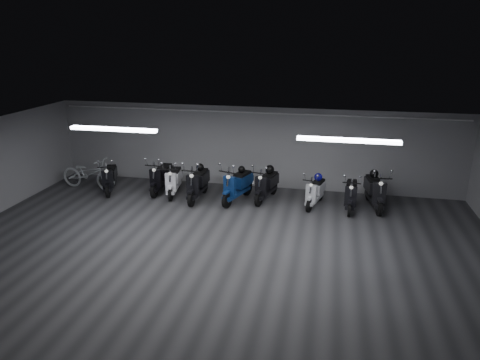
% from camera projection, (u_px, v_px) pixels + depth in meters
% --- Properties ---
extents(floor, '(14.00, 10.00, 0.01)m').
position_uv_depth(floor, '(216.00, 252.00, 10.71)').
color(floor, '#333335').
rests_on(floor, ground).
extents(ceiling, '(14.00, 10.00, 0.01)m').
position_uv_depth(ceiling, '(214.00, 141.00, 9.81)').
color(ceiling, gray).
rests_on(ceiling, ground).
extents(back_wall, '(14.00, 0.01, 2.80)m').
position_uv_depth(back_wall, '(253.00, 147.00, 14.90)').
color(back_wall, gray).
rests_on(back_wall, ground).
extents(front_wall, '(14.00, 0.01, 2.80)m').
position_uv_depth(front_wall, '(115.00, 335.00, 5.62)').
color(front_wall, gray).
rests_on(front_wall, ground).
extents(fluor_strip_left, '(2.40, 0.18, 0.08)m').
position_uv_depth(fluor_strip_left, '(113.00, 129.00, 11.34)').
color(fluor_strip_left, white).
rests_on(fluor_strip_left, ceiling).
extents(fluor_strip_right, '(2.40, 0.18, 0.08)m').
position_uv_depth(fluor_strip_right, '(348.00, 140.00, 10.17)').
color(fluor_strip_right, white).
rests_on(fluor_strip_right, ceiling).
extents(conduit, '(13.60, 0.05, 0.05)m').
position_uv_depth(conduit, '(253.00, 113.00, 14.43)').
color(conduit, white).
rests_on(conduit, back_wall).
extents(scooter_0, '(1.11, 1.83, 1.29)m').
position_uv_depth(scooter_0, '(109.00, 174.00, 14.57)').
color(scooter_0, black).
rests_on(scooter_0, floor).
extents(scooter_1, '(0.68, 1.84, 1.35)m').
position_uv_depth(scooter_1, '(161.00, 173.00, 14.57)').
color(scooter_1, black).
rests_on(scooter_1, floor).
extents(scooter_2, '(0.83, 1.82, 1.30)m').
position_uv_depth(scooter_2, '(174.00, 176.00, 14.30)').
color(scooter_2, white).
rests_on(scooter_2, floor).
extents(scooter_3, '(0.70, 1.93, 1.43)m').
position_uv_depth(scooter_3, '(198.00, 178.00, 13.87)').
color(scooter_3, black).
rests_on(scooter_3, floor).
extents(scooter_4, '(1.20, 2.02, 1.42)m').
position_uv_depth(scooter_4, '(237.00, 180.00, 13.71)').
color(scooter_4, navy).
rests_on(scooter_4, floor).
extents(scooter_5, '(1.03, 1.88, 1.33)m').
position_uv_depth(scooter_5, '(267.00, 180.00, 13.82)').
color(scooter_5, black).
rests_on(scooter_5, floor).
extents(scooter_6, '(0.96, 1.72, 1.22)m').
position_uv_depth(scooter_6, '(316.00, 187.00, 13.36)').
color(scooter_6, silver).
rests_on(scooter_6, floor).
extents(scooter_8, '(0.69, 1.76, 1.29)m').
position_uv_depth(scooter_8, '(351.00, 190.00, 13.09)').
color(scooter_8, black).
rests_on(scooter_8, floor).
extents(scooter_9, '(0.95, 2.00, 1.43)m').
position_uv_depth(scooter_9, '(375.00, 186.00, 13.19)').
color(scooter_9, black).
rests_on(scooter_9, floor).
extents(bicycle, '(2.11, 0.94, 1.33)m').
position_uv_depth(bicycle, '(88.00, 170.00, 14.86)').
color(bicycle, white).
rests_on(bicycle, floor).
extents(helmet_0, '(0.25, 0.25, 0.25)m').
position_uv_depth(helmet_0, '(200.00, 167.00, 14.02)').
color(helmet_0, black).
rests_on(helmet_0, scooter_3).
extents(helmet_1, '(0.25, 0.25, 0.25)m').
position_uv_depth(helmet_1, '(318.00, 177.00, 13.47)').
color(helmet_1, '#0E0B7C').
rests_on(helmet_1, scooter_6).
extents(helmet_2, '(0.29, 0.29, 0.29)m').
position_uv_depth(helmet_2, '(270.00, 169.00, 13.94)').
color(helmet_2, black).
rests_on(helmet_2, scooter_5).
extents(helmet_3, '(0.27, 0.27, 0.27)m').
position_uv_depth(helmet_3, '(374.00, 174.00, 13.34)').
color(helmet_3, black).
rests_on(helmet_3, scooter_9).
extents(helmet_4, '(0.23, 0.23, 0.23)m').
position_uv_depth(helmet_4, '(242.00, 169.00, 13.84)').
color(helmet_4, black).
rests_on(helmet_4, scooter_4).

